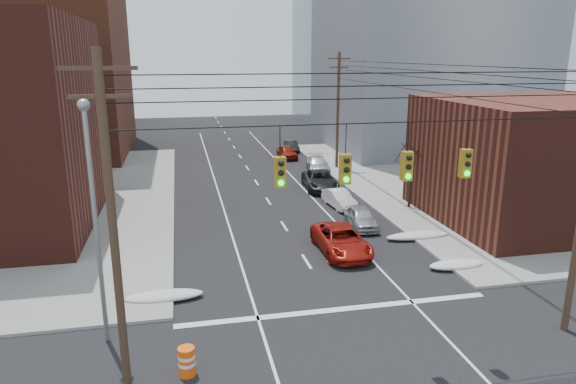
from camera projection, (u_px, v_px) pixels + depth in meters
name	position (u px, v px, depth m)	size (l,w,h in m)	color
sidewalk_ne	(552.00, 175.00, 47.14)	(40.00, 40.00, 0.15)	gray
building_brick_far	(47.00, 86.00, 79.34)	(22.00, 18.00, 12.00)	#4F1F17
building_office	(426.00, 39.00, 58.96)	(22.00, 20.00, 25.00)	gray
building_glass	(363.00, 53.00, 84.31)	(20.00, 18.00, 22.00)	gray
building_storefront	(556.00, 160.00, 33.92)	(16.00, 12.00, 8.00)	#4F1F17
utility_pole_left	(112.00, 221.00, 15.86)	(2.20, 0.28, 11.00)	#473323
utility_pole_far	(338.00, 109.00, 48.55)	(2.20, 0.28, 11.00)	#473323
traffic_signals	(377.00, 166.00, 17.19)	(17.00, 0.42, 2.02)	black
street_light	(94.00, 204.00, 18.55)	(0.44, 0.44, 9.32)	gray
bare_tree	(410.00, 177.00, 36.45)	(2.09, 2.20, 4.93)	black
snow_nw	(164.00, 296.00, 23.19)	(3.50, 1.08, 0.42)	silver
snow_ne	(456.00, 265.00, 26.64)	(3.00, 1.08, 0.42)	silver
snow_east_far	(418.00, 236.00, 30.89)	(4.00, 1.08, 0.42)	silver
red_pickup	(341.00, 240.00, 28.67)	(2.42, 5.24, 1.46)	#9A170E
parked_car_a	(361.00, 217.00, 32.90)	(1.56, 3.88, 1.32)	#AFB0B4
parked_car_b	(339.00, 199.00, 37.28)	(1.32, 3.78, 1.25)	white
parked_car_c	(320.00, 180.00, 42.23)	(2.48, 5.37, 1.49)	black
parked_car_d	(318.00, 164.00, 48.75)	(1.91, 4.70, 1.36)	silver
parked_car_e	(287.00, 152.00, 54.71)	(1.62, 4.03, 1.37)	maroon
parked_car_f	(291.00, 146.00, 58.66)	(1.29, 3.70, 1.22)	black
lot_car_a	(35.00, 217.00, 32.44)	(1.43, 4.11, 1.35)	silver
lot_car_b	(60.00, 189.00, 39.12)	(2.19, 4.76, 1.32)	#A6A6AA
lot_car_c	(16.00, 227.00, 30.38)	(1.97, 4.85, 1.41)	black
lot_car_d	(14.00, 201.00, 36.18)	(1.51, 3.75, 1.28)	silver
construction_barrel	(187.00, 361.00, 17.70)	(0.77, 0.77, 1.05)	#FF540D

